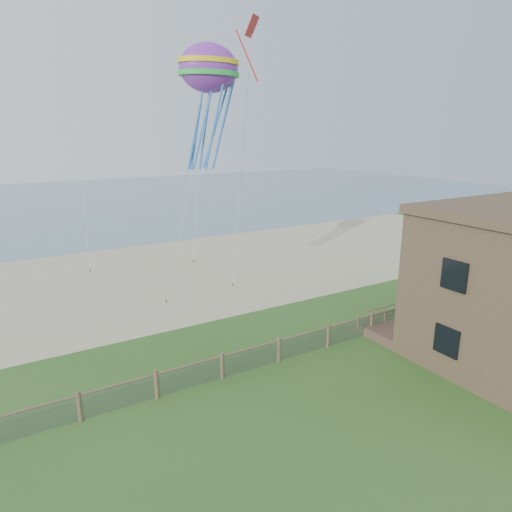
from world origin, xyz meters
name	(u,v)px	position (x,y,z in m)	size (l,w,h in m)	color
ground	(369,430)	(0.00, 0.00, 0.00)	(160.00, 160.00, 0.00)	#2C4F1B
sand_beach	(163,275)	(0.00, 22.00, 0.00)	(72.00, 20.00, 0.02)	tan
ocean	(66,202)	(0.00, 66.00, 0.00)	(160.00, 68.00, 0.02)	slate
chainlink_fence	(279,351)	(0.00, 6.00, 0.55)	(36.20, 0.20, 1.25)	#4A3529
motel_deck	(468,311)	(13.00, 5.00, 0.25)	(15.00, 2.00, 0.50)	brown
picnic_table	(434,346)	(7.10, 2.81, 0.39)	(1.86, 1.40, 0.78)	brown
octopus_kite	(210,104)	(0.13, 13.15, 12.05)	(3.42, 2.42, 7.05)	#E92465
kite_red	(252,44)	(2.66, 12.94, 15.24)	(1.16, 0.70, 2.92)	red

